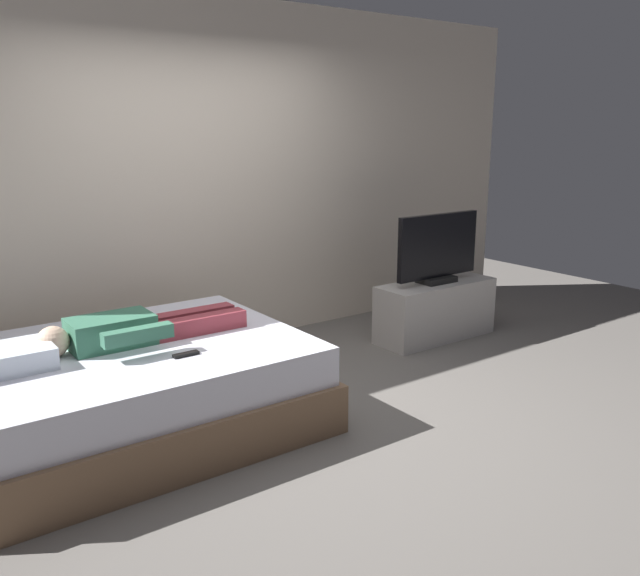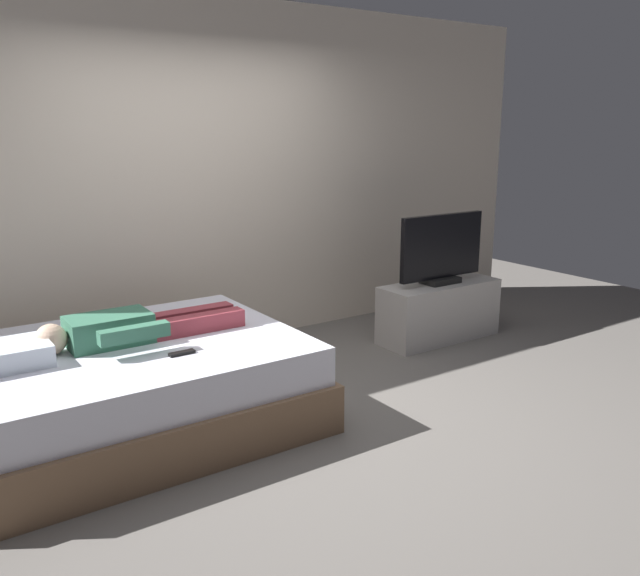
{
  "view_description": "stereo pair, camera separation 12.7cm",
  "coord_description": "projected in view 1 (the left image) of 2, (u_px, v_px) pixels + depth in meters",
  "views": [
    {
      "loc": [
        -2.21,
        -3.19,
        1.81
      ],
      "look_at": [
        0.45,
        0.48,
        0.69
      ],
      "focal_mm": 37.02,
      "sensor_mm": 36.0,
      "label": 1
    },
    {
      "loc": [
        -2.11,
        -3.27,
        1.81
      ],
      "look_at": [
        0.45,
        0.48,
        0.69
      ],
      "focal_mm": 37.02,
      "sensor_mm": 36.0,
      "label": 2
    }
  ],
  "objects": [
    {
      "name": "remote",
      "position": [
        186.0,
        354.0,
        3.74
      ],
      "size": [
        0.15,
        0.04,
        0.02
      ],
      "primitive_type": "cube",
      "color": "black",
      "rests_on": "bed"
    },
    {
      "name": "back_wall",
      "position": [
        228.0,
        177.0,
        5.43
      ],
      "size": [
        6.4,
        0.1,
        2.8
      ],
      "primitive_type": "cube",
      "color": "beige",
      "rests_on": "ground"
    },
    {
      "name": "pillow",
      "position": [
        4.0,
        359.0,
        3.51
      ],
      "size": [
        0.48,
        0.34,
        0.12
      ],
      "primitive_type": "cube",
      "color": "white",
      "rests_on": "bed"
    },
    {
      "name": "tv_stand",
      "position": [
        435.0,
        310.0,
        5.73
      ],
      "size": [
        1.1,
        0.4,
        0.5
      ],
      "primitive_type": "cube",
      "color": "#B7B2AD",
      "rests_on": "ground"
    },
    {
      "name": "person",
      "position": [
        133.0,
        330.0,
        3.95
      ],
      "size": [
        1.26,
        0.46,
        0.18
      ],
      "color": "#387056",
      "rests_on": "bed"
    },
    {
      "name": "ground_plane",
      "position": [
        307.0,
        417.0,
        4.2
      ],
      "size": [
        10.0,
        10.0,
        0.0
      ],
      "primitive_type": "plane",
      "color": "slate"
    },
    {
      "name": "tv",
      "position": [
        438.0,
        250.0,
        5.6
      ],
      "size": [
        0.88,
        0.2,
        0.59
      ],
      "color": "black",
      "rests_on": "tv_stand"
    },
    {
      "name": "bed",
      "position": [
        135.0,
        388.0,
        3.99
      ],
      "size": [
        2.03,
        1.6,
        0.54
      ],
      "color": "brown",
      "rests_on": "ground"
    }
  ]
}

